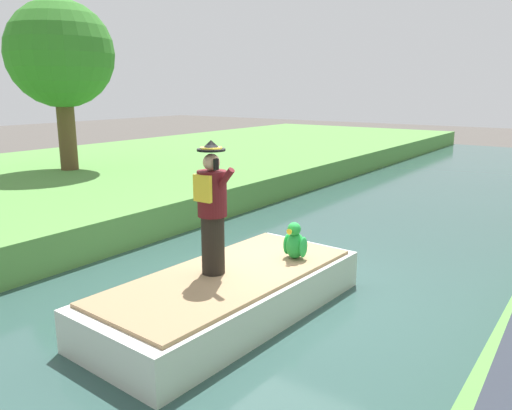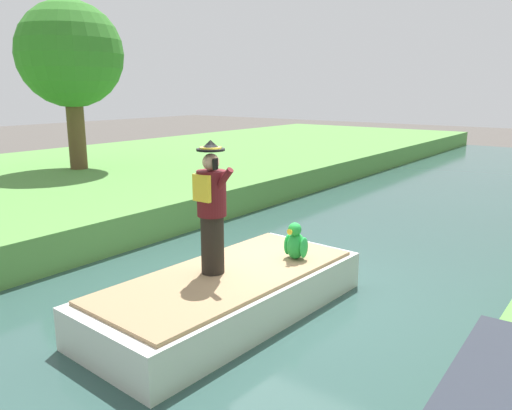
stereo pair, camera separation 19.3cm
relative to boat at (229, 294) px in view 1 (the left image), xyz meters
name	(u,v)px [view 1 (the left image)]	position (x,y,z in m)	size (l,w,h in m)	color
ground_plane	(270,296)	(0.00, 1.05, -0.40)	(80.00, 80.00, 0.00)	#4C4742
canal_water	(270,293)	(0.00, 1.05, -0.35)	(6.78, 48.00, 0.10)	#2D4C47
boat	(229,294)	(0.00, 0.00, 0.00)	(2.02, 4.29, 0.61)	silver
person_pirate	(212,208)	(-0.18, -0.10, 1.23)	(0.61, 0.42, 1.85)	black
parrot_plush	(295,243)	(0.42, 1.09, 0.55)	(0.36, 0.34, 0.57)	green
tree_tall	(61,56)	(-9.26, 3.93, 3.75)	(3.07, 3.07, 4.91)	brown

